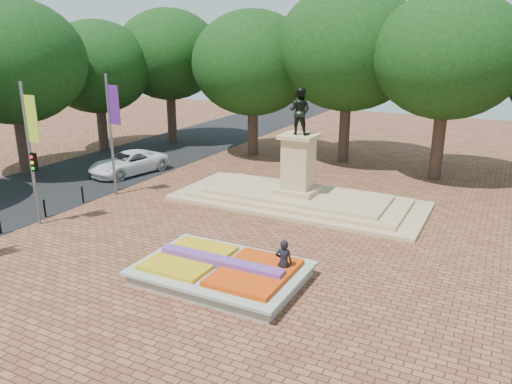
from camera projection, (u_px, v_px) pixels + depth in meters
ground at (225, 255)px, 21.38m from camera, size 90.00×90.00×0.00m
asphalt_street at (65, 182)px, 32.16m from camera, size 9.00×90.00×0.02m
flower_bed at (222, 271)px, 19.12m from camera, size 6.30×4.30×0.91m
monument at (298, 188)px, 27.90m from camera, size 14.00×6.00×6.40m
tree_row_back at (389, 72)px, 33.64m from camera, size 44.80×8.80×10.43m
banner_poles at (26, 150)px, 23.51m from camera, size 0.88×11.17×7.00m
bollard_row at (23, 215)px, 24.62m from camera, size 0.12×13.12×0.98m
van at (128, 163)px, 33.80m from camera, size 3.66×5.89×1.52m
pedestrian at (284, 262)px, 18.65m from camera, size 0.73×0.55×1.81m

